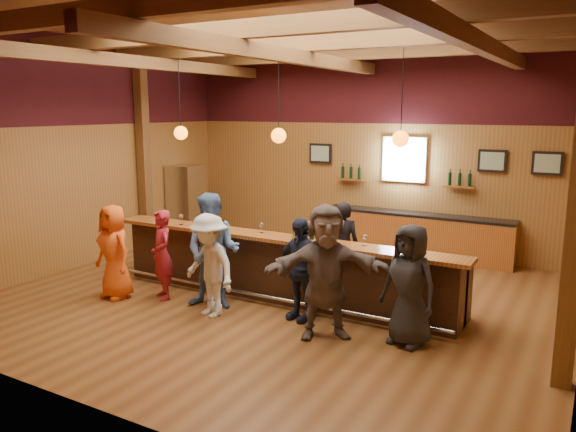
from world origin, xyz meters
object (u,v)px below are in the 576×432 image
Objects in this scene: back_bar_cabinet at (416,235)px; customer_dark at (410,285)px; customer_white at (209,266)px; ice_bucket at (300,229)px; customer_redvest at (162,255)px; bartender at (343,246)px; customer_navy at (300,269)px; bar_counter at (284,266)px; bottle_a at (312,230)px; customer_orange at (114,252)px; customer_denim at (213,251)px; customer_brown at (326,272)px; stainless_fridge at (187,203)px.

customer_dark is (1.25, -4.47, 0.35)m from back_bar_cabinet.
customer_white reaches higher than ice_bucket.
bartender is (2.41, 1.91, 0.03)m from customer_redvest.
customer_redvest is 0.91× the size of customer_dark.
customer_white is 1.37m from customer_navy.
customer_redvest is at bearing 22.89° from bartender.
bar_counter is at bearing 146.01° from customer_navy.
ice_bucket is (-0.77, -3.79, 0.76)m from back_bar_cabinet.
bottle_a is (-0.55, -3.82, 0.78)m from back_bar_cabinet.
ice_bucket is at bearing 132.52° from customer_navy.
customer_orange is at bearing -122.01° from customer_redvest.
customer_denim is at bearing -161.54° from customer_dark.
bottle_a is (-0.07, -1.05, 0.48)m from bartender.
customer_redvest is 2.45m from customer_navy.
customer_brown reaches higher than customer_redvest.
customer_brown is at bearing -42.02° from bar_counter.
bottle_a is (0.22, -0.02, 0.02)m from ice_bucket.
ice_bucket is at bearing 66.43° from customer_white.
customer_navy reaches higher than bar_counter.
customer_denim reaches higher than back_bar_cabinet.
customer_brown is at bearing -88.02° from back_bar_cabinet.
customer_denim is 1.12× the size of customer_dark.
back_bar_cabinet is 2.17× the size of customer_denim.
ice_bucket is (2.84, 1.23, 0.45)m from customer_orange.
stainless_fridge is 1.15× the size of bartender.
customer_dark is (4.13, 0.21, 0.08)m from customer_redvest.
customer_brown reaches higher than customer_navy.
customer_white is at bearing 150.15° from customer_brown.
bar_counter is 3.99× the size of customer_orange.
customer_orange is 0.96× the size of customer_dark.
customer_redvest is at bearing -176.57° from customer_white.
back_bar_cabinet is at bearing 81.81° from bottle_a.
customer_white reaches higher than bottle_a.
customer_dark is at bearing -27.08° from stainless_fridge.
bartender is (4.82, -1.65, -0.12)m from stainless_fridge.
ice_bucket is 0.68× the size of bottle_a.
bartender is (-1.72, 1.70, -0.04)m from customer_dark.
bottle_a is (1.34, 0.79, 0.34)m from customer_denim.
bar_counter is 4.03× the size of bartender.
bar_counter is 3.37× the size of customer_brown.
customer_orange is 3.23m from customer_navy.
customer_denim is (1.00, 0.07, 0.17)m from customer_redvest.
customer_white reaches higher than customer_redvest.
ice_bucket is at bearing 174.68° from bottle_a.
customer_orange is at bearing -66.62° from stainless_fridge.
back_bar_cabinet is 2.56× the size of bartender.
customer_navy reaches higher than bottle_a.
customer_dark is 1.06× the size of bartender.
bar_counter is at bearing 175.74° from customer_dark.
ice_bucket is at bearing 98.92° from customer_brown.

